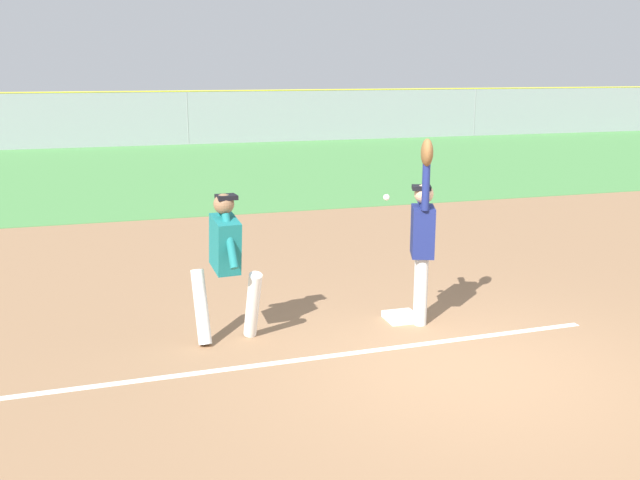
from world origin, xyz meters
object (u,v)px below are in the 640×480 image
object	(u,v)px
first_base	(401,317)
fielder	(423,234)
baseball	(386,197)
runner	(226,257)
parked_car_silver	(340,120)
parked_car_white	(95,126)
parked_car_red	(226,123)

from	to	relation	value
first_base	fielder	xyz separation A→B (m)	(0.19, -0.14, 1.08)
fielder	first_base	bearing A→B (deg)	-17.20
baseball	fielder	bearing A→B (deg)	11.83
runner	baseball	world-z (taller)	runner
fielder	baseball	size ratio (longest dim) A/B	30.81
fielder	parked_car_silver	distance (m)	25.49
parked_car_white	baseball	bearing A→B (deg)	-76.81
first_base	parked_car_silver	world-z (taller)	parked_car_silver
parked_car_white	parked_car_red	bearing A→B (deg)	4.50
baseball	parked_car_red	xyz separation A→B (m)	(2.34, 24.51, -0.94)
parked_car_silver	fielder	bearing A→B (deg)	-109.77
baseball	first_base	bearing A→B (deg)	36.95
parked_car_silver	first_base	bearing A→B (deg)	-110.27
first_base	parked_car_silver	bearing A→B (deg)	73.09
baseball	parked_car_silver	distance (m)	25.77
first_base	parked_car_white	bearing A→B (deg)	98.30
runner	parked_car_red	world-z (taller)	runner
fielder	parked_car_white	size ratio (longest dim) A/B	0.50
parked_car_white	parked_car_silver	xyz separation A→B (m)	(10.95, -0.07, 0.00)
baseball	parked_car_white	distance (m)	24.86
fielder	parked_car_silver	xyz separation A→B (m)	(7.20, 24.45, -0.45)
fielder	runner	distance (m)	2.38
first_base	parked_car_red	distance (m)	24.35
first_base	runner	distance (m)	2.39
first_base	runner	xyz separation A→B (m)	(-2.19, -0.07, 0.96)
first_base	parked_car_silver	size ratio (longest dim) A/B	0.08
runner	baseball	xyz separation A→B (m)	(1.85, -0.18, 0.62)
first_base	fielder	bearing A→B (deg)	-37.48
fielder	parked_car_silver	size ratio (longest dim) A/B	0.51
parked_car_red	parked_car_silver	distance (m)	5.39
first_base	fielder	world-z (taller)	fielder
runner	fielder	bearing A→B (deg)	-6.56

